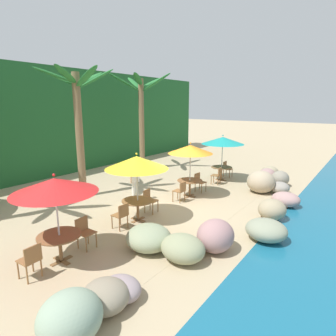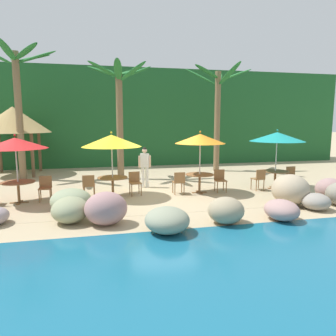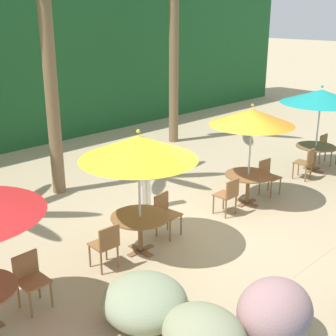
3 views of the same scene
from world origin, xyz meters
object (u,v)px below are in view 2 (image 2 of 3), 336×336
(umbrella_orange, at_px, (200,139))
(chair_orange_seaward, at_px, (220,179))
(palapa_hut, at_px, (13,120))
(palm_tree_nearest, at_px, (17,88))
(chair_teal_inland, at_px, (259,178))
(umbrella_yellow, at_px, (112,141))
(palm_tree_second, at_px, (119,99))
(chair_teal_seaward, at_px, (292,175))
(umbrella_red, at_px, (15,143))
(dining_table_yellow, at_px, (113,181))
(dining_table_orange, at_px, (200,177))
(palm_tree_third, at_px, (218,102))
(chair_yellow_seaward, at_px, (135,181))
(waiter_in_white, at_px, (145,164))
(dining_table_red, at_px, (18,185))
(chair_orange_inland, at_px, (179,181))
(dining_table_teal, at_px, (275,174))
(chair_yellow_inland, at_px, (89,185))
(umbrella_teal, at_px, (277,137))
(chair_red_seaward, at_px, (45,187))

(umbrella_orange, bearing_deg, chair_orange_seaward, 1.58)
(palapa_hut, bearing_deg, palm_tree_nearest, -67.19)
(chair_teal_inland, bearing_deg, chair_orange_seaward, 174.73)
(umbrella_yellow, distance_m, umbrella_orange, 3.33)
(palm_tree_second, bearing_deg, chair_teal_seaward, -27.92)
(chair_teal_seaward, xyz_separation_m, palapa_hut, (-12.16, 5.95, 2.32))
(palapa_hut, bearing_deg, umbrella_red, -76.51)
(dining_table_yellow, bearing_deg, palapa_hut, 127.66)
(dining_table_orange, relative_size, palm_tree_third, 0.19)
(chair_orange_seaward, height_order, chair_teal_inland, same)
(chair_teal_inland, bearing_deg, palm_tree_third, 87.63)
(dining_table_yellow, bearing_deg, palm_tree_nearest, 131.71)
(chair_yellow_seaward, relative_size, waiter_in_white, 0.51)
(palm_tree_second, height_order, palapa_hut, palm_tree_second)
(dining_table_red, distance_m, palm_tree_third, 11.05)
(palm_tree_nearest, xyz_separation_m, palm_tree_second, (4.60, -0.75, -0.51))
(dining_table_yellow, xyz_separation_m, chair_orange_inland, (2.48, -0.15, -0.10))
(dining_table_teal, bearing_deg, dining_table_yellow, -179.99)
(dining_table_yellow, bearing_deg, palm_tree_third, 39.90)
(chair_yellow_inland, distance_m, palm_tree_nearest, 6.74)
(palm_tree_third, relative_size, waiter_in_white, 3.38)
(dining_table_orange, distance_m, waiter_in_white, 2.46)
(umbrella_yellow, distance_m, palm_tree_nearest, 6.45)
(chair_orange_inland, distance_m, umbrella_teal, 4.47)
(umbrella_teal, xyz_separation_m, chair_teal_seaward, (0.85, 0.10, -1.63))
(dining_table_red, bearing_deg, palm_tree_nearest, 100.26)
(chair_yellow_inland, bearing_deg, dining_table_orange, -0.03)
(chair_yellow_inland, distance_m, umbrella_teal, 7.67)
(chair_teal_inland, xyz_separation_m, waiter_in_white, (-4.40, 1.61, 0.47))
(chair_teal_inland, relative_size, palm_tree_nearest, 0.14)
(umbrella_red, height_order, chair_yellow_seaward, umbrella_red)
(chair_yellow_seaward, height_order, palm_tree_second, palm_tree_second)
(dining_table_red, distance_m, palapa_hut, 6.79)
(dining_table_red, height_order, dining_table_teal, same)
(chair_orange_seaward, xyz_separation_m, palm_tree_second, (-3.61, 3.80, 3.28))
(chair_orange_inland, relative_size, umbrella_teal, 0.36)
(umbrella_yellow, relative_size, umbrella_teal, 0.98)
(dining_table_orange, distance_m, chair_teal_seaward, 4.16)
(umbrella_red, relative_size, dining_table_orange, 2.14)
(chair_teal_seaward, distance_m, palm_tree_nearest, 12.90)
(chair_red_seaward, distance_m, palm_tree_third, 10.33)
(umbrella_teal, height_order, chair_teal_seaward, umbrella_teal)
(chair_yellow_seaward, relative_size, chair_teal_seaward, 1.00)
(chair_yellow_seaward, distance_m, chair_orange_inland, 1.68)
(palm_tree_third, bearing_deg, palm_tree_second, -166.84)
(dining_table_red, xyz_separation_m, umbrella_yellow, (3.17, 0.19, 1.46))
(chair_yellow_seaward, relative_size, palm_tree_third, 0.15)
(umbrella_yellow, height_order, chair_teal_seaward, umbrella_yellow)
(umbrella_yellow, relative_size, waiter_in_white, 1.42)
(umbrella_red, relative_size, dining_table_yellow, 2.14)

